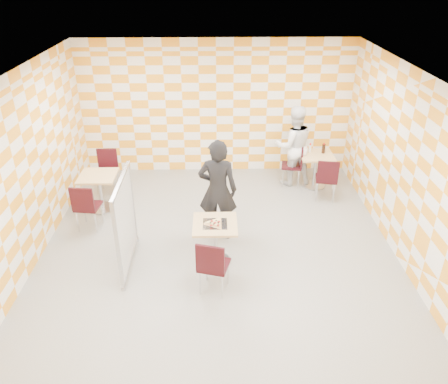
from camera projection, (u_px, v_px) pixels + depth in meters
The scene contains 15 objects.
room_shell at pixel (217, 163), 7.09m from camera, with size 7.00×7.00×7.00m.
main_table at pixel (215, 236), 6.99m from camera, with size 0.70×0.70×0.75m.
second_table at pixel (316, 165), 9.40m from camera, with size 0.70×0.70×0.75m.
empty_table at pixel (99, 186), 8.52m from camera, with size 0.70×0.70×0.75m.
chair_main_front at pixel (212, 264), 6.30m from camera, with size 0.52×0.53×0.92m.
chair_second_front at pixel (327, 177), 8.81m from camera, with size 0.49×0.50×0.92m.
chair_second_side at pixel (296, 162), 9.44m from camera, with size 0.50×0.49×0.92m.
chair_empty_near at pixel (86, 204), 7.82m from camera, with size 0.47×0.48×0.92m.
chair_empty_far at pixel (107, 167), 9.20m from camera, with size 0.43×0.44×0.92m.
partition at pixel (126, 223), 6.82m from camera, with size 0.08×1.38×1.55m.
man_dark at pixel (218, 190), 7.49m from camera, with size 0.67×0.44×1.85m, color black.
man_white at pixel (294, 146), 9.38m from camera, with size 0.86×0.67×1.76m, color white.
pizza_on_foil at pixel (215, 223), 6.85m from camera, with size 0.40×0.40×0.04m.
sport_bottle at pixel (310, 148), 9.37m from camera, with size 0.06×0.06×0.20m.
soda_bottle at pixel (324, 149), 9.31m from camera, with size 0.07×0.07×0.23m.
Camera 1 is at (-0.03, -5.92, 4.44)m, focal length 35.00 mm.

